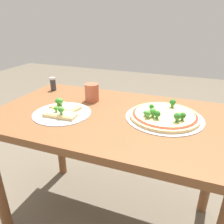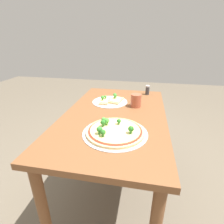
% 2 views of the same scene
% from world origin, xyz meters
% --- Properties ---
extents(ground_plane, '(8.00, 8.00, 0.00)m').
position_xyz_m(ground_plane, '(0.00, 0.00, 0.00)').
color(ground_plane, brown).
extents(dining_table, '(1.22, 0.72, 0.76)m').
position_xyz_m(dining_table, '(0.00, 0.00, 0.65)').
color(dining_table, brown).
rests_on(dining_table, ground_plane).
extents(pizza_tray_whole, '(0.38, 0.38, 0.07)m').
position_xyz_m(pizza_tray_whole, '(0.26, 0.05, 0.77)').
color(pizza_tray_whole, '#B7B7BC').
rests_on(pizza_tray_whole, dining_table).
extents(pizza_tray_slice, '(0.30, 0.30, 0.07)m').
position_xyz_m(pizza_tray_slice, '(-0.24, -0.08, 0.77)').
color(pizza_tray_slice, '#B7B7BC').
rests_on(pizza_tray_slice, dining_table).
extents(drinking_cup, '(0.08, 0.08, 0.10)m').
position_xyz_m(drinking_cup, '(-0.17, 0.14, 0.81)').
color(drinking_cup, '#AD5138').
rests_on(drinking_cup, dining_table).
extents(condiment_shaker, '(0.04, 0.04, 0.09)m').
position_xyz_m(condiment_shaker, '(-0.50, 0.23, 0.80)').
color(condiment_shaker, '#333338').
rests_on(condiment_shaker, dining_table).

